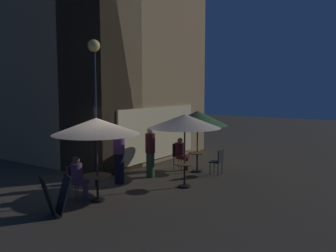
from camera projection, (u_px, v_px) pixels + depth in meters
ground_plane at (91, 194)px, 10.48m from camera, size 60.00×60.00×0.00m
cafe_building at (104, 46)px, 14.90m from camera, size 7.18×6.71×9.61m
street_lamp_near_corner at (95, 79)px, 10.89m from camera, size 0.37×0.37×4.53m
menu_sandwich_board at (56, 196)px, 8.67m from camera, size 0.82×0.77×0.94m
cafe_table_0 at (185, 171)px, 11.17m from camera, size 0.64×0.64×0.75m
cafe_table_1 at (97, 182)px, 9.77m from camera, size 0.76×0.76×0.72m
cafe_table_2 at (197, 158)px, 13.21m from camera, size 0.66×0.66×0.73m
patio_umbrella_0 at (185, 121)px, 11.00m from camera, size 2.23×2.23×2.28m
patio_umbrella_1 at (96, 126)px, 9.61m from camera, size 2.35×2.35×2.28m
patio_umbrella_2 at (198, 118)px, 13.05m from camera, size 2.20×2.20×2.26m
cafe_chair_0 at (74, 178)px, 10.06m from camera, size 0.46×0.46×0.92m
cafe_chair_1 at (178, 154)px, 13.68m from camera, size 0.41×0.41×0.98m
cafe_chair_2 at (218, 160)px, 12.72m from camera, size 0.39×0.39×0.89m
patron_seated_0 at (78, 175)px, 9.99m from camera, size 0.39×0.52×1.19m
patron_seated_1 at (181, 151)px, 13.59m from camera, size 0.38×0.56×1.21m
patron_standing_2 at (150, 152)px, 12.38m from camera, size 0.34×0.34×1.74m
patron_standing_3 at (119, 157)px, 11.55m from camera, size 0.36×0.36×1.75m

